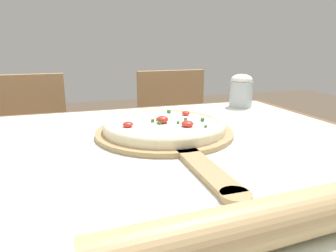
{
  "coord_description": "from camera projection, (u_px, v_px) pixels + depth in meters",
  "views": [
    {
      "loc": [
        -0.16,
        -0.61,
        1.01
      ],
      "look_at": [
        0.06,
        0.08,
        0.81
      ],
      "focal_mm": 32.0,
      "sensor_mm": 36.0,
      "label": 1
    }
  ],
  "objects": [
    {
      "name": "chair_left",
      "position": [
        28.0,
        155.0,
        1.42
      ],
      "size": [
        0.41,
        0.41,
        0.87
      ],
      "rotation": [
        0.0,
        0.0,
        0.02
      ],
      "color": "tan",
      "rests_on": "ground_plane"
    },
    {
      "name": "towel_cloth",
      "position": [
        153.0,
        151.0,
        0.66
      ],
      "size": [
        1.12,
        0.91,
        0.0
      ],
      "color": "silver",
      "rests_on": "dining_table"
    },
    {
      "name": "chair_right",
      "position": [
        176.0,
        140.0,
        1.65
      ],
      "size": [
        0.41,
        0.41,
        0.87
      ],
      "rotation": [
        0.0,
        0.0,
        0.02
      ],
      "color": "tan",
      "rests_on": "ground_plane"
    },
    {
      "name": "flour_cup",
      "position": [
        241.0,
        90.0,
        1.11
      ],
      "size": [
        0.08,
        0.08,
        0.12
      ],
      "color": "#B2B7BC",
      "rests_on": "towel_cloth"
    },
    {
      "name": "rolling_pin",
      "position": [
        246.0,
        228.0,
        0.33
      ],
      "size": [
        0.45,
        0.07,
        0.06
      ],
      "rotation": [
        0.0,
        0.0,
        0.05
      ],
      "color": "tan",
      "rests_on": "towel_cloth"
    },
    {
      "name": "pizza_peel",
      "position": [
        167.0,
        135.0,
        0.76
      ],
      "size": [
        0.35,
        0.56,
        0.01
      ],
      "color": "tan",
      "rests_on": "towel_cloth"
    },
    {
      "name": "dining_table",
      "position": [
        154.0,
        198.0,
        0.69
      ],
      "size": [
        1.2,
        0.99,
        0.78
      ],
      "color": "brown",
      "rests_on": "ground_plane"
    },
    {
      "name": "pizza",
      "position": [
        164.0,
        125.0,
        0.77
      ],
      "size": [
        0.31,
        0.31,
        0.04
      ],
      "color": "beige",
      "rests_on": "pizza_peel"
    }
  ]
}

